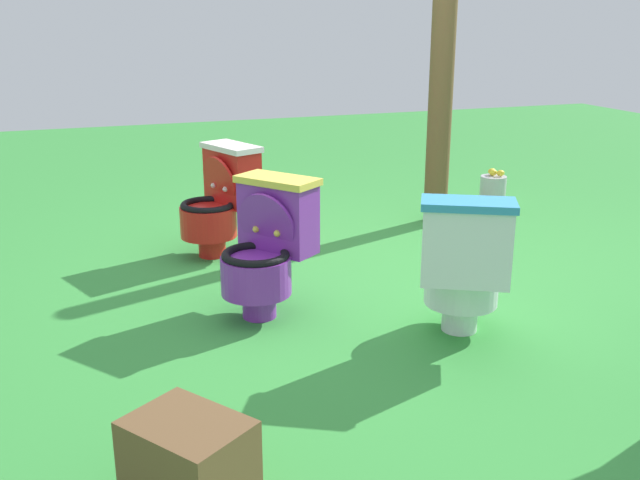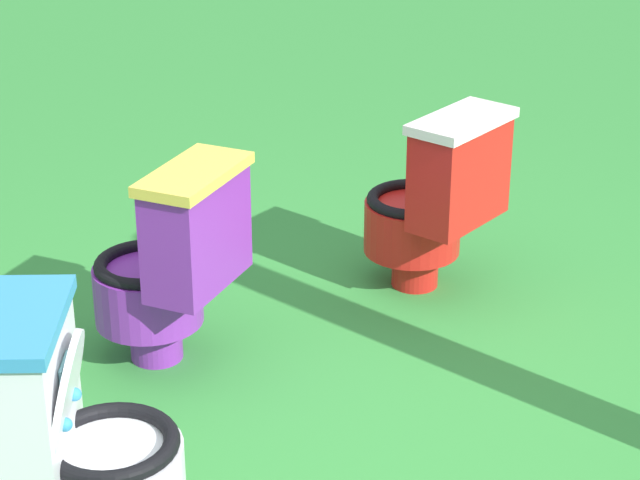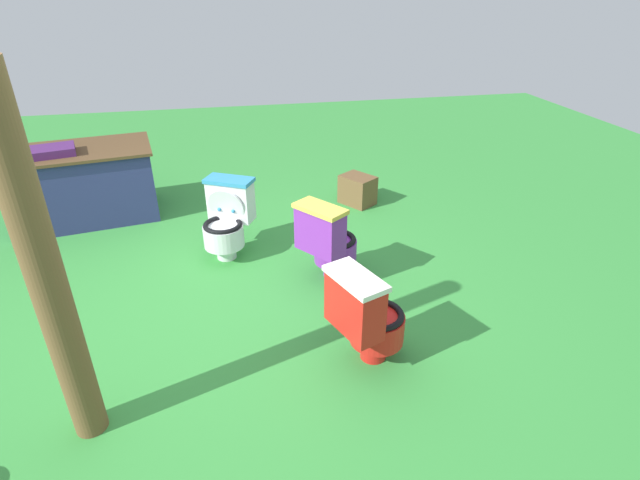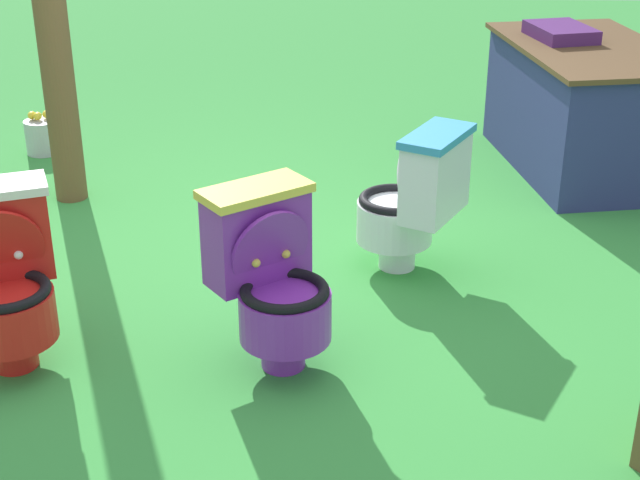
{
  "view_description": "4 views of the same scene",
  "coord_description": "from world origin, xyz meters",
  "px_view_note": "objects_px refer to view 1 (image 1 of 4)",
  "views": [
    {
      "loc": [
        1.82,
        3.78,
        1.55
      ],
      "look_at": [
        0.57,
        0.27,
        0.38
      ],
      "focal_mm": 40.85,
      "sensor_mm": 36.0,
      "label": 1
    },
    {
      "loc": [
        -2.49,
        1.57,
        2.08
      ],
      "look_at": [
        0.56,
        -0.15,
        0.49
      ],
      "focal_mm": 66.89,
      "sensor_mm": 36.0,
      "label": 2
    },
    {
      "loc": [
        0.06,
        -3.29,
        2.33
      ],
      "look_at": [
        0.75,
        0.06,
        0.49
      ],
      "focal_mm": 27.45,
      "sensor_mm": 36.0,
      "label": 3
    },
    {
      "loc": [
        4.19,
        0.53,
        2.09
      ],
      "look_at": [
        0.37,
        0.43,
        0.31
      ],
      "focal_mm": 52.96,
      "sensor_mm": 36.0,
      "label": 4
    }
  ],
  "objects_px": {
    "wooden_post": "(441,86)",
    "lemon_bucket": "(493,188)",
    "toilet_white": "(464,265)",
    "toilet_purple": "(266,246)",
    "toilet_red": "(220,199)",
    "small_crate": "(189,468)"
  },
  "relations": [
    {
      "from": "toilet_white",
      "to": "small_crate",
      "type": "bearing_deg",
      "value": -120.91
    },
    {
      "from": "toilet_white",
      "to": "wooden_post",
      "type": "distance_m",
      "value": 2.21
    },
    {
      "from": "small_crate",
      "to": "lemon_bucket",
      "type": "bearing_deg",
      "value": -134.57
    },
    {
      "from": "lemon_bucket",
      "to": "toilet_red",
      "type": "bearing_deg",
      "value": 13.79
    },
    {
      "from": "toilet_purple",
      "to": "toilet_red",
      "type": "height_order",
      "value": "same"
    },
    {
      "from": "toilet_purple",
      "to": "small_crate",
      "type": "distance_m",
      "value": 1.68
    },
    {
      "from": "toilet_white",
      "to": "wooden_post",
      "type": "height_order",
      "value": "wooden_post"
    },
    {
      "from": "small_crate",
      "to": "lemon_bucket",
      "type": "distance_m",
      "value": 4.49
    },
    {
      "from": "toilet_white",
      "to": "toilet_purple",
      "type": "bearing_deg",
      "value": 171.47
    },
    {
      "from": "toilet_purple",
      "to": "small_crate",
      "type": "bearing_deg",
      "value": 118.98
    },
    {
      "from": "toilet_white",
      "to": "toilet_purple",
      "type": "xyz_separation_m",
      "value": [
        0.82,
        -0.61,
        0.0
      ]
    },
    {
      "from": "toilet_purple",
      "to": "lemon_bucket",
      "type": "relative_size",
      "value": 2.63
    },
    {
      "from": "toilet_white",
      "to": "toilet_purple",
      "type": "distance_m",
      "value": 1.03
    },
    {
      "from": "toilet_red",
      "to": "wooden_post",
      "type": "height_order",
      "value": "wooden_post"
    },
    {
      "from": "toilet_red",
      "to": "wooden_post",
      "type": "relative_size",
      "value": 0.35
    },
    {
      "from": "toilet_red",
      "to": "lemon_bucket",
      "type": "relative_size",
      "value": 2.63
    },
    {
      "from": "toilet_white",
      "to": "toilet_red",
      "type": "relative_size",
      "value": 1.0
    },
    {
      "from": "wooden_post",
      "to": "lemon_bucket",
      "type": "height_order",
      "value": "wooden_post"
    },
    {
      "from": "wooden_post",
      "to": "lemon_bucket",
      "type": "distance_m",
      "value": 1.25
    },
    {
      "from": "toilet_purple",
      "to": "small_crate",
      "type": "relative_size",
      "value": 1.94
    },
    {
      "from": "toilet_purple",
      "to": "wooden_post",
      "type": "bearing_deg",
      "value": -89.58
    },
    {
      "from": "wooden_post",
      "to": "small_crate",
      "type": "xyz_separation_m",
      "value": [
        2.39,
        2.81,
        -0.87
      ]
    }
  ]
}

